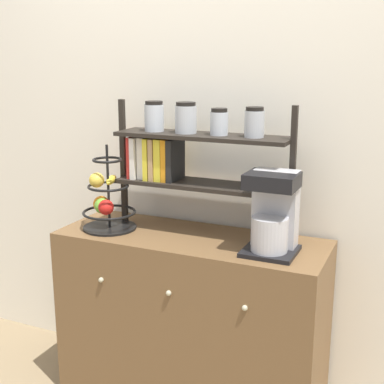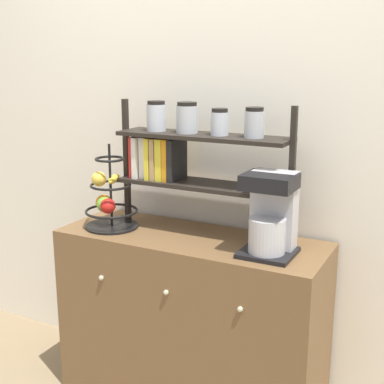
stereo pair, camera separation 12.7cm
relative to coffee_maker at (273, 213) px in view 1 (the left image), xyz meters
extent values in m
cube|color=silver|center=(-0.39, 0.30, 0.32)|extent=(7.00, 0.05, 2.60)
cube|color=brown|center=(-0.39, 0.04, -0.58)|extent=(1.23, 0.44, 0.82)
sphere|color=#B2AD8C|center=(-0.72, -0.19, -0.35)|extent=(0.02, 0.02, 0.02)
sphere|color=#B2AD8C|center=(-0.39, -0.19, -0.35)|extent=(0.02, 0.02, 0.02)
sphere|color=#B2AD8C|center=(-0.05, -0.19, -0.35)|extent=(0.02, 0.02, 0.02)
cube|color=black|center=(0.00, -0.02, -0.16)|extent=(0.22, 0.21, 0.02)
cube|color=#B7B7BC|center=(0.00, 0.04, 0.01)|extent=(0.18, 0.09, 0.32)
cylinder|color=#B7B7BC|center=(0.00, -0.04, -0.08)|extent=(0.15, 0.15, 0.14)
cube|color=black|center=(0.00, -0.03, 0.14)|extent=(0.20, 0.17, 0.06)
cylinder|color=black|center=(-0.79, -0.01, -0.16)|extent=(0.25, 0.25, 0.01)
cylinder|color=black|center=(-0.79, -0.01, 0.04)|extent=(0.01, 0.01, 0.39)
torus|color=black|center=(-0.79, -0.01, -0.09)|extent=(0.25, 0.25, 0.01)
torus|color=black|center=(-0.79, -0.01, 0.04)|extent=(0.19, 0.19, 0.01)
torus|color=black|center=(-0.79, -0.01, 0.16)|extent=(0.14, 0.14, 0.01)
sphere|color=red|center=(-0.77, -0.05, -0.05)|extent=(0.07, 0.07, 0.07)
sphere|color=#6BAD33|center=(-0.80, -0.04, -0.05)|extent=(0.07, 0.07, 0.07)
sphere|color=orange|center=(-0.82, -0.02, -0.05)|extent=(0.08, 0.08, 0.08)
ellipsoid|color=yellow|center=(-0.79, 0.03, 0.06)|extent=(0.08, 0.15, 0.04)
sphere|color=gold|center=(-0.82, -0.05, 0.07)|extent=(0.07, 0.07, 0.07)
cube|color=black|center=(-0.78, 0.12, 0.13)|extent=(0.02, 0.02, 0.60)
cube|color=black|center=(0.05, 0.12, 0.13)|extent=(0.02, 0.02, 0.60)
cube|color=black|center=(-0.37, 0.12, 0.06)|extent=(0.80, 0.20, 0.02)
cube|color=black|center=(-0.37, 0.12, 0.28)|extent=(0.80, 0.20, 0.02)
cube|color=red|center=(-0.71, 0.12, 0.17)|extent=(0.02, 0.15, 0.19)
cube|color=white|center=(-0.68, 0.12, 0.17)|extent=(0.02, 0.16, 0.19)
cube|color=white|center=(-0.65, 0.12, 0.17)|extent=(0.03, 0.12, 0.19)
cube|color=yellow|center=(-0.62, 0.12, 0.17)|extent=(0.02, 0.16, 0.19)
cube|color=tan|center=(-0.59, 0.12, 0.17)|extent=(0.02, 0.16, 0.19)
cube|color=yellow|center=(-0.56, 0.12, 0.17)|extent=(0.03, 0.15, 0.19)
cube|color=orange|center=(-0.53, 0.12, 0.17)|extent=(0.02, 0.15, 0.19)
cube|color=black|center=(-0.50, 0.12, 0.17)|extent=(0.03, 0.15, 0.19)
cylinder|color=silver|center=(-0.60, 0.12, 0.35)|extent=(0.09, 0.09, 0.12)
cylinder|color=black|center=(-0.60, 0.12, 0.42)|extent=(0.08, 0.08, 0.02)
cylinder|color=#ADB2B7|center=(-0.45, 0.12, 0.35)|extent=(0.10, 0.10, 0.12)
cylinder|color=black|center=(-0.45, 0.12, 0.42)|extent=(0.09, 0.09, 0.02)
cylinder|color=silver|center=(-0.29, 0.12, 0.34)|extent=(0.08, 0.08, 0.10)
cylinder|color=black|center=(-0.29, 0.12, 0.40)|extent=(0.07, 0.07, 0.02)
cylinder|color=#ADB2B7|center=(-0.13, 0.12, 0.35)|extent=(0.08, 0.08, 0.11)
cylinder|color=black|center=(-0.13, 0.12, 0.41)|extent=(0.08, 0.08, 0.02)
camera|label=1|loc=(0.56, -2.05, 0.61)|focal=50.00mm
camera|label=2|loc=(0.67, -1.99, 0.61)|focal=50.00mm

